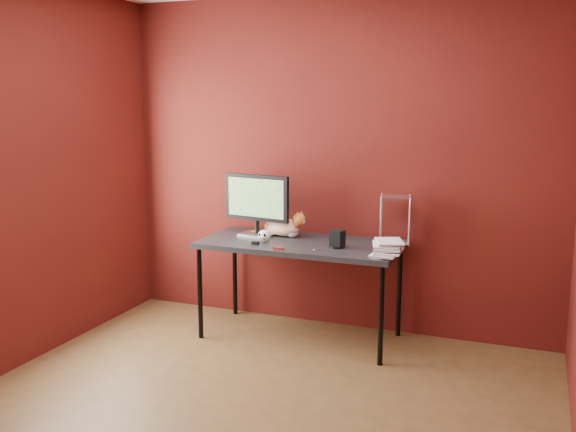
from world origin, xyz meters
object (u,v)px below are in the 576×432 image
at_px(speaker, 337,240).
at_px(monitor, 257,202).
at_px(skull_mug, 264,236).
at_px(desk, 300,248).
at_px(cat, 283,227).
at_px(book_stack, 377,169).

bearing_deg(speaker, monitor, -179.82).
bearing_deg(skull_mug, monitor, 124.58).
distance_m(desk, speaker, 0.34).
xyz_separation_m(cat, speaker, (0.51, -0.23, -0.02)).
xyz_separation_m(cat, book_stack, (0.82, -0.33, 0.52)).
bearing_deg(speaker, book_stack, -6.41).
height_order(monitor, skull_mug, monitor).
bearing_deg(skull_mug, desk, 19.11).
height_order(monitor, cat, monitor).
bearing_deg(book_stack, desk, 163.15).
bearing_deg(cat, monitor, -146.09).
bearing_deg(book_stack, speaker, 160.61).
height_order(desk, skull_mug, skull_mug).
bearing_deg(desk, speaker, -14.32).
relative_size(cat, skull_mug, 4.94).
xyz_separation_m(speaker, book_stack, (0.31, -0.11, 0.54)).
bearing_deg(monitor, skull_mug, -44.74).
relative_size(desk, speaker, 11.70).
relative_size(cat, speaker, 3.61).
distance_m(cat, book_stack, 1.02).
relative_size(speaker, book_stack, 0.11).
relative_size(skull_mug, book_stack, 0.08).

